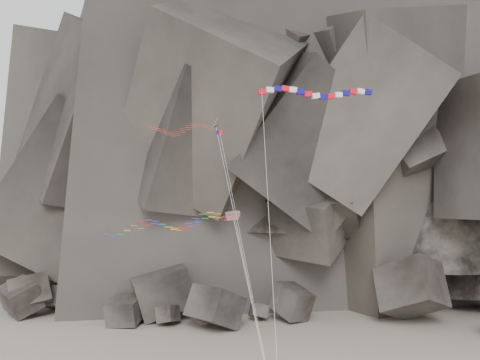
% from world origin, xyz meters
% --- Properties ---
extents(headland, '(110.00, 70.00, 84.00)m').
position_xyz_m(headland, '(0.00, 70.00, 42.00)').
color(headland, '#514A42').
rests_on(headland, ground).
extents(boulder_field, '(81.93, 19.79, 11.48)m').
position_xyz_m(boulder_field, '(-7.80, 35.41, 2.76)').
color(boulder_field, '#47423F').
rests_on(boulder_field, ground).
extents(delta_kite, '(16.13, 15.12, 26.46)m').
position_xyz_m(delta_kite, '(-4.70, 6.03, 26.99)').
color(delta_kite, red).
rests_on(delta_kite, ground).
extents(banner_kite, '(11.17, 16.08, 28.95)m').
position_xyz_m(banner_kite, '(9.65, 5.24, 30.01)').
color(banner_kite, red).
rests_on(banner_kite, ground).
extents(parafoil_kite, '(18.54, 8.91, 16.73)m').
position_xyz_m(parafoil_kite, '(-4.31, 0.07, 17.20)').
color(parafoil_kite, gold).
rests_on(parafoil_kite, ground).
extents(pennant_kite, '(6.79, 7.96, 24.06)m').
position_xyz_m(pennant_kite, '(2.53, -2.14, 20.78)').
color(pennant_kite, red).
rests_on(pennant_kite, ground).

